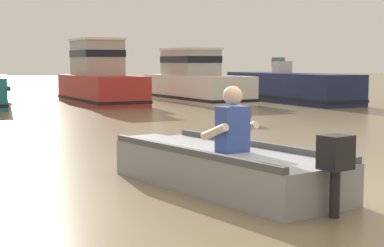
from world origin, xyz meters
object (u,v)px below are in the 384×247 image
object	(u,v)px
rowboat_with_person	(220,166)
moored_boat_red	(100,80)
moored_boat_white	(195,81)
mooring_buoy	(242,114)
moored_boat_navy	(289,88)

from	to	relation	value
rowboat_with_person	moored_boat_red	size ratio (longest dim) A/B	0.73
moored_boat_white	mooring_buoy	size ratio (longest dim) A/B	12.66
rowboat_with_person	moored_boat_white	world-z (taller)	moored_boat_white
rowboat_with_person	moored_boat_white	size ratio (longest dim) A/B	0.63
moored_boat_red	moored_boat_navy	world-z (taller)	moored_boat_red
moored_boat_navy	mooring_buoy	bearing A→B (deg)	-126.36
rowboat_with_person	moored_boat_white	distance (m)	15.52
moored_boat_white	moored_boat_red	bearing A→B (deg)	-179.33
moored_boat_white	mooring_buoy	bearing A→B (deg)	-102.53
moored_boat_red	moored_boat_navy	bearing A→B (deg)	-11.48
moored_boat_navy	mooring_buoy	world-z (taller)	moored_boat_navy
moored_boat_white	mooring_buoy	xyz separation A→B (m)	(-1.82, -8.19, -0.51)
mooring_buoy	moored_boat_navy	bearing A→B (deg)	53.64
rowboat_with_person	moored_boat_red	distance (m)	14.71
moored_boat_red	moored_boat_navy	xyz separation A→B (m)	(6.72, -1.36, -0.34)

